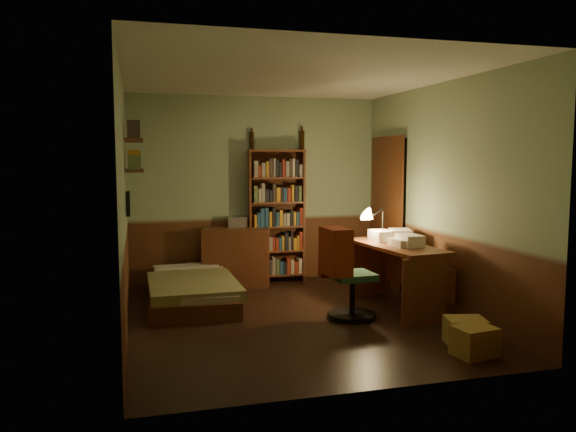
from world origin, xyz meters
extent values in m
cube|color=black|center=(0.00, 0.00, -0.01)|extent=(3.50, 4.00, 0.02)
cube|color=silver|center=(0.00, 0.00, 2.61)|extent=(3.50, 4.00, 0.02)
cube|color=#93AA84|center=(0.00, 2.01, 1.30)|extent=(3.50, 0.02, 2.60)
cube|color=#93AA84|center=(-1.76, 0.00, 1.30)|extent=(0.02, 4.00, 2.60)
cube|color=#93AA84|center=(1.76, 0.00, 1.30)|extent=(0.02, 4.00, 2.60)
cube|color=#93AA84|center=(0.00, -2.01, 1.30)|extent=(3.50, 0.02, 2.60)
cube|color=black|center=(1.72, 1.30, 1.00)|extent=(0.06, 0.90, 2.00)
cube|color=#482310|center=(1.69, 1.30, 1.00)|extent=(0.02, 0.98, 2.08)
cube|color=olive|center=(-1.01, 0.95, 0.27)|extent=(1.03, 1.84, 0.53)
cube|color=#5D2E19|center=(-0.32, 1.77, 0.40)|extent=(0.98, 0.68, 0.80)
cube|color=#B2B2B7|center=(-0.29, 1.89, 0.87)|extent=(0.28, 0.23, 0.14)
cube|color=#5D2E19|center=(0.27, 1.85, 0.93)|extent=(0.82, 0.34, 1.86)
cylinder|color=black|center=(-0.06, 1.96, 1.98)|extent=(0.08, 0.08, 0.24)
cylinder|color=black|center=(0.67, 1.96, 2.00)|extent=(0.07, 0.07, 0.27)
cube|color=#5D2E19|center=(1.25, 0.09, 0.38)|extent=(0.75, 1.46, 0.75)
cube|color=silver|center=(1.45, 0.39, 0.82)|extent=(0.34, 0.39, 0.13)
cone|color=black|center=(1.26, 0.48, 1.01)|extent=(0.18, 0.18, 0.52)
cube|color=#275639|center=(0.62, -0.16, 0.47)|extent=(0.48, 0.43, 0.93)
cube|color=#983218|center=(0.64, 0.05, 1.18)|extent=(0.27, 0.45, 0.51)
cube|color=#5D2E19|center=(-1.64, 1.10, 1.60)|extent=(0.20, 0.90, 0.03)
cube|color=#5D2E19|center=(-1.64, 1.10, 1.95)|extent=(0.20, 0.90, 0.03)
cube|color=black|center=(-1.72, 0.60, 1.25)|extent=(0.04, 0.32, 0.26)
cube|color=#A18841|center=(1.22, -1.55, 0.13)|extent=(0.39, 0.33, 0.26)
cube|color=#A18841|center=(1.32, -1.25, 0.13)|extent=(0.41, 0.37, 0.25)
camera|label=1|loc=(-1.63, -5.76, 1.74)|focal=35.00mm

